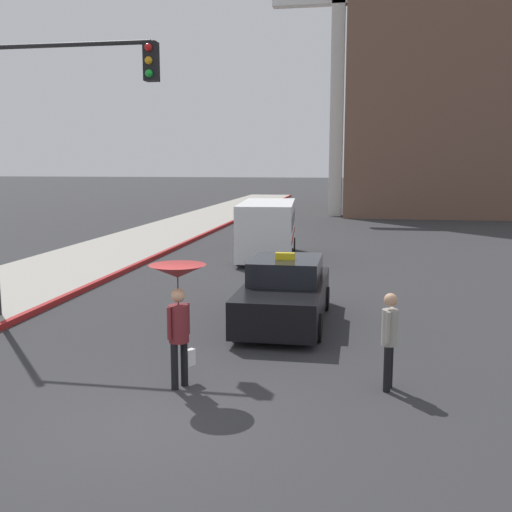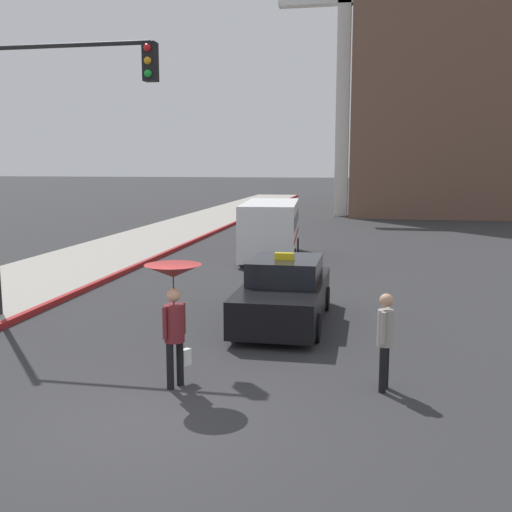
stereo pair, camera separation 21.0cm
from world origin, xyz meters
The scene contains 8 objects.
ground_plane centered at (0.00, 0.00, 0.00)m, with size 300.00×300.00×0.00m, color #2D2D30.
taxi centered at (1.22, 5.69, 0.69)m, with size 1.91×4.47×1.65m.
ambulance_van centered at (-0.65, 15.06, 1.23)m, with size 2.46×5.44×2.20m.
pedestrian_with_umbrella centered at (0.02, 1.28, 1.58)m, with size 0.93×0.93×2.07m.
pedestrian_man centered at (3.42, 1.78, 0.93)m, with size 0.31×0.42×1.62m.
traffic_light centered at (-3.90, 4.59, 4.51)m, with size 4.13×0.38×6.50m.
building_tower_near centered at (8.55, 38.37, 12.13)m, with size 13.67×10.94×24.27m.
monument_cross centered at (1.09, 35.05, 11.63)m, with size 9.02×0.90×20.50m.
Camera 1 is at (2.91, -7.86, 3.68)m, focal length 42.00 mm.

